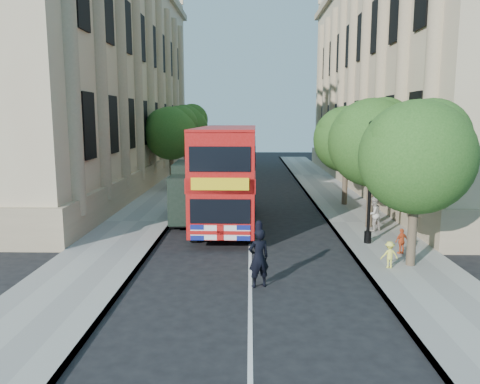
# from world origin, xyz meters

# --- Properties ---
(ground) EXTENTS (120.00, 120.00, 0.00)m
(ground) POSITION_xyz_m (0.00, 0.00, 0.00)
(ground) COLOR black
(ground) RESTS_ON ground
(pavement_right) EXTENTS (3.50, 80.00, 0.12)m
(pavement_right) POSITION_xyz_m (5.75, 10.00, 0.06)
(pavement_right) COLOR gray
(pavement_right) RESTS_ON ground
(pavement_left) EXTENTS (3.50, 80.00, 0.12)m
(pavement_left) POSITION_xyz_m (-5.75, 10.00, 0.06)
(pavement_left) COLOR gray
(pavement_left) RESTS_ON ground
(building_right) EXTENTS (12.00, 38.00, 18.00)m
(building_right) POSITION_xyz_m (13.80, 24.00, 9.00)
(building_right) COLOR tan
(building_right) RESTS_ON ground
(building_left) EXTENTS (12.00, 38.00, 18.00)m
(building_left) POSITION_xyz_m (-13.80, 24.00, 9.00)
(building_left) COLOR tan
(building_left) RESTS_ON ground
(tree_right_near) EXTENTS (4.00, 4.00, 6.08)m
(tree_right_near) POSITION_xyz_m (5.84, 3.03, 4.25)
(tree_right_near) COLOR #473828
(tree_right_near) RESTS_ON ground
(tree_right_mid) EXTENTS (4.20, 4.20, 6.37)m
(tree_right_mid) POSITION_xyz_m (5.84, 9.03, 4.45)
(tree_right_mid) COLOR #473828
(tree_right_mid) RESTS_ON ground
(tree_right_far) EXTENTS (4.00, 4.00, 6.15)m
(tree_right_far) POSITION_xyz_m (5.84, 15.03, 4.31)
(tree_right_far) COLOR #473828
(tree_right_far) RESTS_ON ground
(tree_left_far) EXTENTS (4.00, 4.00, 6.30)m
(tree_left_far) POSITION_xyz_m (-5.96, 22.03, 4.44)
(tree_left_far) COLOR #473828
(tree_left_far) RESTS_ON ground
(tree_left_back) EXTENTS (4.20, 4.20, 6.65)m
(tree_left_back) POSITION_xyz_m (-5.96, 30.03, 4.71)
(tree_left_back) COLOR #473828
(tree_left_back) RESTS_ON ground
(lamp_post) EXTENTS (0.32, 0.32, 5.16)m
(lamp_post) POSITION_xyz_m (5.00, 6.00, 2.51)
(lamp_post) COLOR black
(lamp_post) RESTS_ON pavement_right
(double_decker_bus) EXTENTS (2.93, 10.50, 4.83)m
(double_decker_bus) POSITION_xyz_m (-1.14, 10.05, 2.67)
(double_decker_bus) COLOR #AB0E0B
(double_decker_bus) RESTS_ON ground
(box_van) EXTENTS (2.38, 5.39, 3.04)m
(box_van) POSITION_xyz_m (-2.90, 10.57, 1.49)
(box_van) COLOR black
(box_van) RESTS_ON ground
(police_constable) EXTENTS (0.83, 0.69, 1.93)m
(police_constable) POSITION_xyz_m (0.27, 1.00, 0.96)
(police_constable) COLOR black
(police_constable) RESTS_ON ground
(woman_pedestrian) EXTENTS (1.00, 0.94, 1.62)m
(woman_pedestrian) POSITION_xyz_m (5.78, 8.16, 0.93)
(woman_pedestrian) COLOR beige
(woman_pedestrian) RESTS_ON pavement_right
(child_a) EXTENTS (0.64, 0.47, 1.01)m
(child_a) POSITION_xyz_m (5.92, 4.43, 0.62)
(child_a) COLOR #E35928
(child_a) RESTS_ON pavement_right
(child_b) EXTENTS (0.65, 0.41, 0.96)m
(child_b) POSITION_xyz_m (4.93, 2.66, 0.60)
(child_b) COLOR #E6E14E
(child_b) RESTS_ON pavement_right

